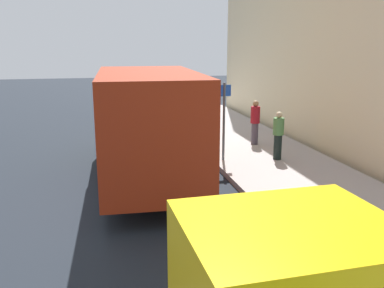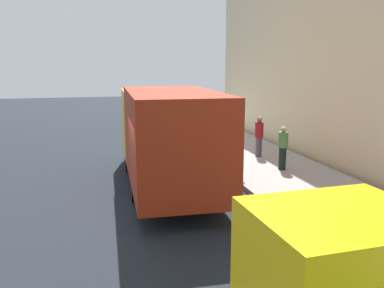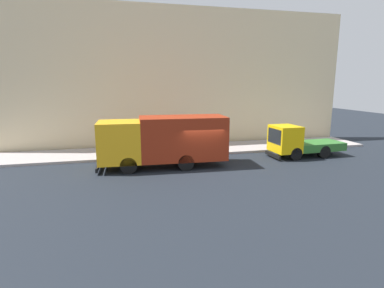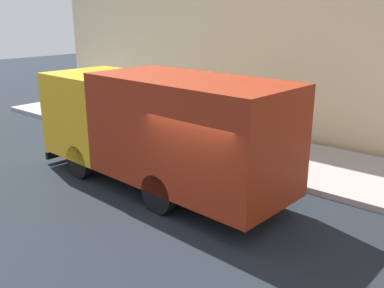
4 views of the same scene
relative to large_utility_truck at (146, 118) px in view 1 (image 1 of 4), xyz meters
name	(u,v)px [view 1 (image 1 of 4)]	position (x,y,z in m)	size (l,w,h in m)	color
ground	(128,207)	(-0.74, -2.24, -1.78)	(80.00, 80.00, 0.00)	#1D232A
sidewalk	(313,188)	(4.22, -2.24, -1.70)	(3.93, 30.00, 0.17)	#A99F9D
large_utility_truck	(146,118)	(0.00, 0.00, 0.00)	(2.86, 8.11, 3.20)	#F3AD19
pedestrian_walking	(278,135)	(4.35, 0.40, -0.78)	(0.36, 0.36, 1.59)	black
pedestrian_standing	(255,121)	(4.38, 2.56, -0.73)	(0.45, 0.45, 1.67)	#4A4151
street_sign_post	(224,115)	(2.59, 0.72, -0.12)	(0.44, 0.08, 2.52)	#4C5156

